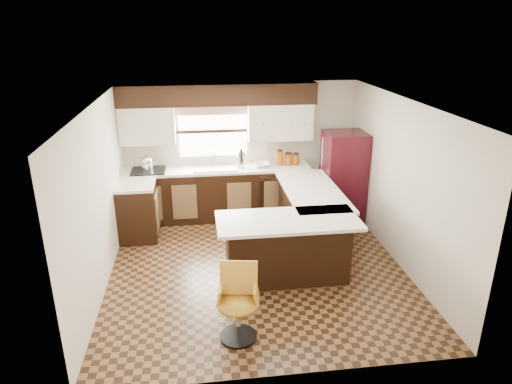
{
  "coord_description": "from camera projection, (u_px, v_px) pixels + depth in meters",
  "views": [
    {
      "loc": [
        -0.78,
        -5.83,
        3.4
      ],
      "look_at": [
        0.05,
        0.45,
        1.01
      ],
      "focal_mm": 32.0,
      "sensor_mm": 36.0,
      "label": 1
    }
  ],
  "objects": [
    {
      "name": "wall_front",
      "position": [
        288.0,
        273.0,
        4.24
      ],
      "size": [
        4.4,
        0.0,
        4.4
      ],
      "primitive_type": "plane",
      "rotation": [
        -1.57,
        0.0,
        0.0
      ],
      "color": "beige",
      "rests_on": "floor"
    },
    {
      "name": "window_pane",
      "position": [
        213.0,
        131.0,
        8.12
      ],
      "size": [
        1.2,
        0.02,
        0.9
      ],
      "primitive_type": "cube",
      "color": "white",
      "rests_on": "wall_back"
    },
    {
      "name": "ceiling",
      "position": [
        257.0,
        103.0,
        5.86
      ],
      "size": [
        4.4,
        4.4,
        0.0
      ],
      "primitive_type": "plane",
      "rotation": [
        3.14,
        0.0,
        0.0
      ],
      "color": "silver",
      "rests_on": "wall_back"
    },
    {
      "name": "upper_cab_left",
      "position": [
        147.0,
        125.0,
        7.78
      ],
      "size": [
        0.94,
        0.35,
        0.64
      ],
      "primitive_type": "cube",
      "color": "beige",
      "rests_on": "wall_back"
    },
    {
      "name": "counter_back",
      "position": [
        218.0,
        169.0,
        8.09
      ],
      "size": [
        3.3,
        0.6,
        0.04
      ],
      "primitive_type": "cube",
      "color": "silver",
      "rests_on": "base_cab_back"
    },
    {
      "name": "counter_pen_long",
      "position": [
        312.0,
        191.0,
        7.07
      ],
      "size": [
        0.84,
        1.95,
        0.04
      ],
      "primitive_type": "cube",
      "color": "silver",
      "rests_on": "peninsula_long"
    },
    {
      "name": "peninsula_long",
      "position": [
        308.0,
        219.0,
        7.23
      ],
      "size": [
        0.6,
        1.95,
        0.9
      ],
      "primitive_type": "cube",
      "color": "black",
      "rests_on": "floor"
    },
    {
      "name": "canister_small",
      "position": [
        296.0,
        160.0,
        8.24
      ],
      "size": [
        0.12,
        0.12,
        0.19
      ],
      "primitive_type": "cylinder",
      "color": "#92450C",
      "rests_on": "counter_back"
    },
    {
      "name": "base_cab_back",
      "position": [
        218.0,
        194.0,
        8.25
      ],
      "size": [
        3.3,
        0.6,
        0.9
      ],
      "primitive_type": "cube",
      "color": "black",
      "rests_on": "floor"
    },
    {
      "name": "base_cab_left",
      "position": [
        138.0,
        212.0,
        7.48
      ],
      "size": [
        0.6,
        0.7,
        0.9
      ],
      "primitive_type": "cube",
      "color": "black",
      "rests_on": "floor"
    },
    {
      "name": "counter_left",
      "position": [
        136.0,
        185.0,
        7.32
      ],
      "size": [
        0.6,
        0.7,
        0.04
      ],
      "primitive_type": "cube",
      "color": "silver",
      "rests_on": "base_cab_left"
    },
    {
      "name": "soffit",
      "position": [
        218.0,
        94.0,
        7.75
      ],
      "size": [
        3.4,
        0.35,
        0.36
      ],
      "primitive_type": "cube",
      "color": "black",
      "rests_on": "wall_back"
    },
    {
      "name": "canister_med",
      "position": [
        288.0,
        160.0,
        8.22
      ],
      "size": [
        0.14,
        0.14,
        0.2
      ],
      "primitive_type": "cylinder",
      "color": "#92450C",
      "rests_on": "counter_back"
    },
    {
      "name": "dishwasher",
      "position": [
        275.0,
        198.0,
        8.12
      ],
      "size": [
        0.58,
        0.03,
        0.78
      ],
      "primitive_type": "cube",
      "color": "black",
      "rests_on": "floor"
    },
    {
      "name": "wall_right",
      "position": [
        402.0,
        184.0,
        6.54
      ],
      "size": [
        0.0,
        4.4,
        4.4
      ],
      "primitive_type": "plane",
      "rotation": [
        1.57,
        0.0,
        -1.57
      ],
      "color": "beige",
      "rests_on": "floor"
    },
    {
      "name": "sink",
      "position": [
        215.0,
        168.0,
        8.05
      ],
      "size": [
        0.75,
        0.45,
        0.03
      ],
      "primitive_type": "cube",
      "color": "#B2B2B7",
      "rests_on": "counter_back"
    },
    {
      "name": "floor",
      "position": [
        257.0,
        267.0,
        6.7
      ],
      "size": [
        4.4,
        4.4,
        0.0
      ],
      "primitive_type": "plane",
      "color": "#49301A",
      "rests_on": "ground"
    },
    {
      "name": "refrigerator",
      "position": [
        343.0,
        177.0,
        8.03
      ],
      "size": [
        0.69,
        0.66,
        1.62
      ],
      "primitive_type": "cube",
      "color": "#390912",
      "rests_on": "floor"
    },
    {
      "name": "peninsula_return",
      "position": [
        287.0,
        249.0,
        6.27
      ],
      "size": [
        1.65,
        0.6,
        0.9
      ],
      "primitive_type": "cube",
      "color": "black",
      "rests_on": "floor"
    },
    {
      "name": "bar_chair",
      "position": [
        238.0,
        305.0,
        5.06
      ],
      "size": [
        0.53,
        0.53,
        0.87
      ],
      "primitive_type": null,
      "rotation": [
        0.0,
        0.0,
        -0.16
      ],
      "color": "#BC8222",
      "rests_on": "floor"
    },
    {
      "name": "wall_back",
      "position": [
        241.0,
        149.0,
        8.32
      ],
      "size": [
        4.4,
        0.0,
        4.4
      ],
      "primitive_type": "plane",
      "rotation": [
        1.57,
        0.0,
        0.0
      ],
      "color": "beige",
      "rests_on": "floor"
    },
    {
      "name": "upper_cab_right",
      "position": [
        280.0,
        122.0,
        8.06
      ],
      "size": [
        1.14,
        0.35,
        0.64
      ],
      "primitive_type": "cube",
      "color": "beige",
      "rests_on": "wall_back"
    },
    {
      "name": "mixing_bowl",
      "position": [
        261.0,
        165.0,
        8.16
      ],
      "size": [
        0.31,
        0.31,
        0.07
      ],
      "primitive_type": "imported",
      "rotation": [
        0.0,
        0.0,
        0.1
      ],
      "color": "white",
      "rests_on": "counter_back"
    },
    {
      "name": "kettle",
      "position": [
        147.0,
        162.0,
        7.86
      ],
      "size": [
        0.2,
        0.2,
        0.27
      ],
      "primitive_type": null,
      "color": "silver",
      "rests_on": "cooktop"
    },
    {
      "name": "cooktop",
      "position": [
        148.0,
        171.0,
        7.91
      ],
      "size": [
        0.58,
        0.5,
        0.02
      ],
      "primitive_type": "cube",
      "color": "black",
      "rests_on": "counter_back"
    },
    {
      "name": "canister_large",
      "position": [
        279.0,
        158.0,
        8.19
      ],
      "size": [
        0.12,
        0.12,
        0.26
      ],
      "primitive_type": "cylinder",
      "color": "#92450C",
      "rests_on": "counter_back"
    },
    {
      "name": "wall_left",
      "position": [
        100.0,
        198.0,
        6.02
      ],
      "size": [
        0.0,
        4.4,
        4.4
      ],
      "primitive_type": "plane",
      "rotation": [
        1.57,
        0.0,
        1.57
      ],
      "color": "beige",
      "rests_on": "floor"
    },
    {
      "name": "valance",
      "position": [
        212.0,
        110.0,
        7.94
      ],
      "size": [
        1.3,
        0.06,
        0.18
      ],
      "primitive_type": "cube",
      "color": "#D19B93",
      "rests_on": "wall_back"
    },
    {
      "name": "percolator",
      "position": [
        241.0,
        159.0,
        8.08
      ],
      "size": [
        0.14,
        0.14,
        0.3
      ],
      "primitive_type": "cylinder",
      "color": "silver",
      "rests_on": "counter_back"
    },
    {
      "name": "counter_pen_return",
      "position": [
        288.0,
        221.0,
        6.01
      ],
      "size": [
        1.89,
        0.84,
        0.04
      ],
      "primitive_type": "cube",
      "color": "silver",
      "rests_on": "peninsula_return"
    }
  ]
}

